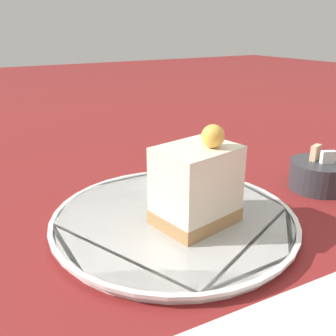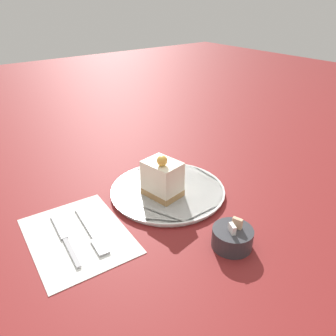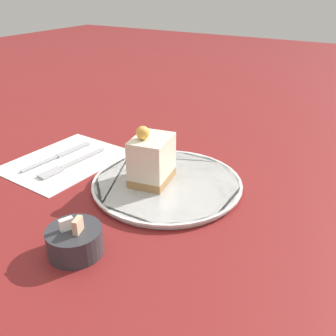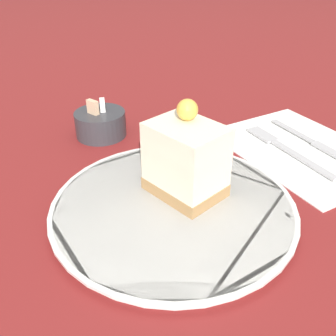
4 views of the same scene
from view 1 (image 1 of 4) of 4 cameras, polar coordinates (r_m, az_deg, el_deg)
The scene contains 4 objects.
ground_plane at distance 0.45m, azimuth -0.49°, elevation -8.33°, with size 4.00×4.00×0.00m, color maroon.
plate at distance 0.45m, azimuth 0.92°, elevation -7.72°, with size 0.29×0.29×0.01m.
cake_slice at distance 0.41m, azimuth 4.38°, elevation -2.51°, with size 0.08×0.10×0.11m.
sugar_bowl at distance 0.58m, azimuth 21.93°, elevation -0.96°, with size 0.08×0.08×0.06m.
Camera 1 is at (0.34, -0.20, 0.22)m, focal length 40.00 mm.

